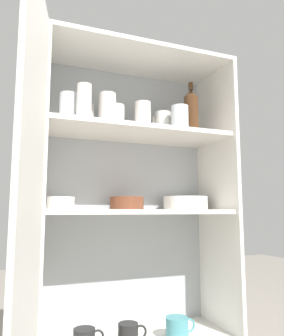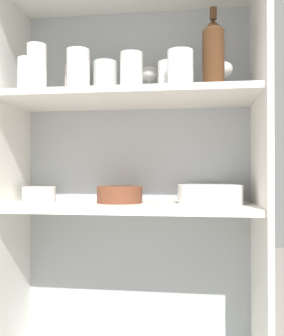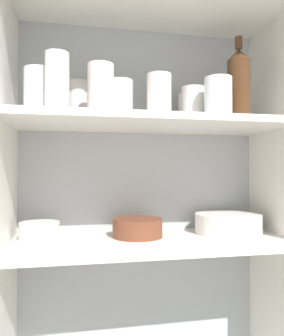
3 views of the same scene
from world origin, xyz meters
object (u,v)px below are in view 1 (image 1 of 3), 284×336
Objects in this scene: plate_stack_white at (185,203)px; mixing_bowl_large at (127,202)px; wine_bottle at (191,112)px; serving_bowl_small at (61,202)px; coffee_mug_primary at (177,328)px.

mixing_bowl_large is at bearing -179.24° from plate_stack_white.
plate_stack_white is at bearing 97.91° from wine_bottle.
wine_bottle reaches higher than serving_bowl_small.
wine_bottle reaches higher than plate_stack_white.
serving_bowl_small is at bearing 173.58° from wine_bottle.
coffee_mug_primary is (-0.10, -0.10, -0.53)m from plate_stack_white.
mixing_bowl_large is 1.14× the size of coffee_mug_primary.
wine_bottle reaches higher than mixing_bowl_large.
mixing_bowl_large is 0.58m from coffee_mug_primary.
plate_stack_white is 1.39× the size of mixing_bowl_large.
mixing_bowl_large is 0.29m from serving_bowl_small.
coffee_mug_primary is at bearing -26.33° from mixing_bowl_large.
plate_stack_white is at bearing -0.77° from serving_bowl_small.
plate_stack_white is 1.58× the size of coffee_mug_primary.
serving_bowl_small reaches higher than coffee_mug_primary.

